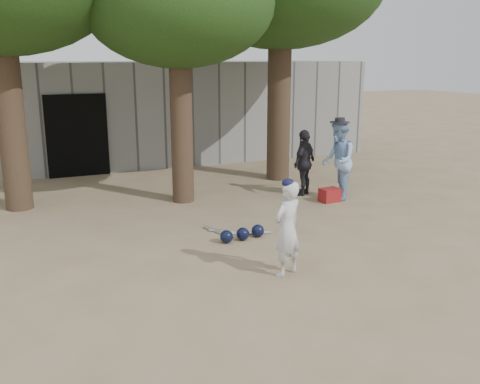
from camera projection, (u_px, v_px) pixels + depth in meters
name	position (u px, v px, depth m)	size (l,w,h in m)	color
ground	(230.00, 272.00, 8.06)	(70.00, 70.00, 0.00)	#937C5E
boy_player	(287.00, 229.00, 7.80)	(0.52, 0.34, 1.43)	silver
spectator_blue	(338.00, 161.00, 11.94)	(0.87, 0.68, 1.78)	#90B5DF
spectator_dark	(304.00, 163.00, 12.39)	(0.90, 0.37, 1.53)	black
red_bag	(330.00, 195.00, 11.94)	(0.42, 0.32, 0.30)	maroon
back_building	(105.00, 110.00, 16.89)	(16.00, 5.24, 3.00)	gray
helmet_row	(243.00, 234.00, 9.44)	(0.87, 0.31, 0.23)	black
bat_pile	(234.00, 232.00, 9.80)	(1.03, 0.84, 0.06)	silver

